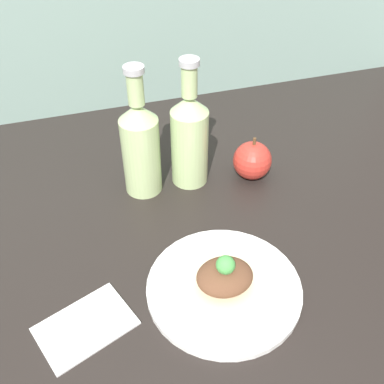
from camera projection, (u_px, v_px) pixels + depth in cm
name	position (u px, v px, depth cm)	size (l,w,h in cm)	color
ground_plane	(159.00, 244.00, 89.22)	(180.00, 110.00, 4.00)	black
plate	(224.00, 287.00, 77.83)	(26.94, 26.94, 1.53)	white
plated_food	(225.00, 278.00, 76.17)	(18.43, 18.43, 7.15)	beige
cider_bottle_left	(141.00, 145.00, 91.93)	(7.97, 7.97, 28.61)	#B7D18E
cider_bottle_right	(190.00, 137.00, 94.29)	(7.97, 7.97, 28.61)	#B7D18E
apple	(252.00, 160.00, 99.72)	(8.62, 8.62, 10.27)	red
napkin	(85.00, 325.00, 72.60)	(17.51, 14.83, 0.80)	white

